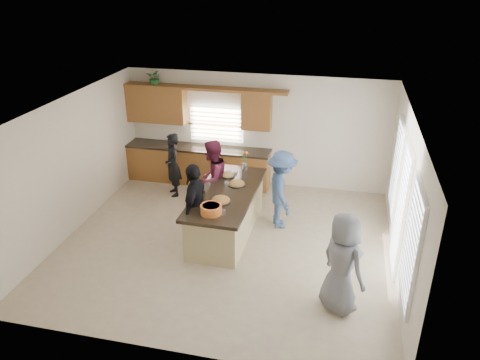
% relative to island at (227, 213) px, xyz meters
% --- Properties ---
extents(floor, '(6.50, 6.50, 0.00)m').
position_rel_island_xyz_m(floor, '(0.09, -0.42, -0.45)').
color(floor, beige).
rests_on(floor, ground).
extents(room_shell, '(6.52, 6.02, 2.81)m').
position_rel_island_xyz_m(room_shell, '(0.09, -0.42, 1.45)').
color(room_shell, silver).
rests_on(room_shell, ground).
extents(back_cabinetry, '(4.08, 0.66, 2.46)m').
position_rel_island_xyz_m(back_cabinetry, '(-1.38, 2.31, 0.46)').
color(back_cabinetry, olive).
rests_on(back_cabinetry, ground).
extents(right_wall_glazing, '(0.06, 4.00, 2.25)m').
position_rel_island_xyz_m(right_wall_glazing, '(3.31, -0.55, 0.89)').
color(right_wall_glazing, white).
rests_on(right_wall_glazing, ground).
extents(island, '(1.20, 2.72, 0.95)m').
position_rel_island_xyz_m(island, '(0.00, 0.00, 0.00)').
color(island, tan).
rests_on(island, ground).
extents(platter_front, '(0.41, 0.41, 0.17)m').
position_rel_island_xyz_m(platter_front, '(0.00, -0.46, 0.52)').
color(platter_front, black).
rests_on(platter_front, island).
extents(platter_mid, '(0.37, 0.37, 0.15)m').
position_rel_island_xyz_m(platter_mid, '(0.14, 0.34, 0.52)').
color(platter_mid, black).
rests_on(platter_mid, island).
extents(platter_back, '(0.32, 0.32, 0.13)m').
position_rel_island_xyz_m(platter_back, '(-0.16, 0.73, 0.52)').
color(platter_back, black).
rests_on(platter_back, island).
extents(salad_bowl, '(0.40, 0.40, 0.17)m').
position_rel_island_xyz_m(salad_bowl, '(-0.05, -0.95, 0.59)').
color(salad_bowl, orange).
rests_on(salad_bowl, island).
extents(clear_cup, '(0.09, 0.09, 0.10)m').
position_rel_island_xyz_m(clear_cup, '(0.19, -0.94, 0.55)').
color(clear_cup, white).
rests_on(clear_cup, island).
extents(plate_stack, '(0.23, 0.23, 0.05)m').
position_rel_island_xyz_m(plate_stack, '(-0.11, 0.95, 0.52)').
color(plate_stack, '#BF99DF').
rests_on(plate_stack, island).
extents(flower_vase, '(0.14, 0.14, 0.45)m').
position_rel_island_xyz_m(flower_vase, '(0.13, 1.10, 0.73)').
color(flower_vase, silver).
rests_on(flower_vase, island).
extents(potted_plant, '(0.39, 0.34, 0.43)m').
position_rel_island_xyz_m(potted_plant, '(-2.39, 2.40, 2.16)').
color(potted_plant, '#2F752F').
rests_on(potted_plant, back_cabinetry).
extents(woman_left_back, '(0.62, 0.68, 1.56)m').
position_rel_island_xyz_m(woman_left_back, '(-1.69, 1.43, 0.33)').
color(woman_left_back, black).
rests_on(woman_left_back, ground).
extents(woman_left_mid, '(0.89, 1.01, 1.74)m').
position_rel_island_xyz_m(woman_left_mid, '(-0.50, 0.70, 0.42)').
color(woman_left_mid, maroon).
rests_on(woman_left_mid, ground).
extents(woman_left_front, '(0.45, 1.04, 1.76)m').
position_rel_island_xyz_m(woman_left_front, '(-0.47, -0.61, 0.43)').
color(woman_left_front, black).
rests_on(woman_left_front, ground).
extents(woman_right_back, '(0.95, 1.24, 1.70)m').
position_rel_island_xyz_m(woman_right_back, '(1.05, 0.53, 0.40)').
color(woman_right_back, '#38527B').
rests_on(woman_right_back, ground).
extents(woman_right_front, '(0.99, 1.00, 1.74)m').
position_rel_island_xyz_m(woman_right_front, '(2.37, -1.90, 0.42)').
color(woman_right_front, slate).
rests_on(woman_right_front, ground).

